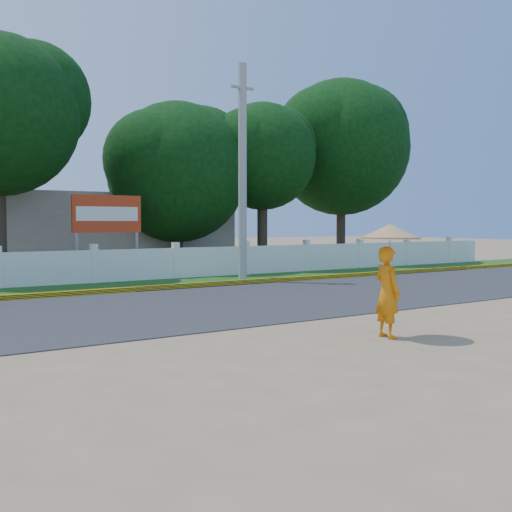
{
  "coord_description": "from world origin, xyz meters",
  "views": [
    {
      "loc": [
        -7.69,
        -8.92,
        2.0
      ],
      "look_at": [
        0.0,
        2.0,
        1.3
      ],
      "focal_mm": 45.0,
      "sensor_mm": 36.0,
      "label": 1
    }
  ],
  "objects": [
    {
      "name": "ground",
      "position": [
        0.0,
        0.0,
        0.0
      ],
      "size": [
        120.0,
        120.0,
        0.0
      ],
      "primitive_type": "plane",
      "color": "#9E8460",
      "rests_on": "ground"
    },
    {
      "name": "road",
      "position": [
        0.0,
        4.5,
        0.01
      ],
      "size": [
        60.0,
        7.0,
        0.02
      ],
      "primitive_type": "cube",
      "color": "#38383A",
      "rests_on": "ground"
    },
    {
      "name": "grass_verge",
      "position": [
        0.0,
        9.75,
        0.01
      ],
      "size": [
        60.0,
        3.5,
        0.03
      ],
      "primitive_type": "cube",
      "color": "#2D601E",
      "rests_on": "ground"
    },
    {
      "name": "curb",
      "position": [
        0.0,
        8.05,
        0.08
      ],
      "size": [
        40.0,
        0.18,
        0.16
      ],
      "primitive_type": "cube",
      "color": "yellow",
      "rests_on": "ground"
    },
    {
      "name": "fence",
      "position": [
        0.0,
        11.2,
        0.55
      ],
      "size": [
        40.0,
        0.1,
        1.1
      ],
      "primitive_type": "cube",
      "color": "silver",
      "rests_on": "ground"
    },
    {
      "name": "building_near",
      "position": [
        3.0,
        18.0,
        1.6
      ],
      "size": [
        10.0,
        6.0,
        3.2
      ],
      "primitive_type": "cube",
      "color": "#B7AD99",
      "rests_on": "ground"
    },
    {
      "name": "utility_pole",
      "position": [
        4.34,
        8.95,
        3.64
      ],
      "size": [
        0.28,
        0.28,
        7.28
      ],
      "primitive_type": "cylinder",
      "color": "gray",
      "rests_on": "ground"
    },
    {
      "name": "monk_with_parasol",
      "position": [
        0.54,
        -1.22,
        1.29
      ],
      "size": [
        1.09,
        1.09,
        1.98
      ],
      "color": "orange",
      "rests_on": "ground"
    },
    {
      "name": "billboard",
      "position": [
        0.92,
        12.3,
        2.14
      ],
      "size": [
        2.5,
        0.13,
        2.95
      ],
      "color": "gray",
      "rests_on": "ground"
    },
    {
      "name": "tree_row",
      "position": [
        1.36,
        14.42,
        4.97
      ],
      "size": [
        33.7,
        7.4,
        9.03
      ],
      "color": "#473828",
      "rests_on": "ground"
    }
  ]
}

